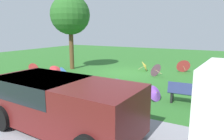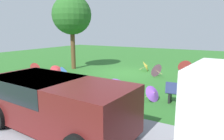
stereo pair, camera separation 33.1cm
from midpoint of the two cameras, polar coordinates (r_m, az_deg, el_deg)
ground at (r=14.26m, az=4.18°, el=-0.82°), size 40.00×40.00×0.00m
road_strip at (r=7.77m, az=-25.28°, el=-12.27°), size 40.00×4.49×0.01m
van_dark at (r=6.34m, az=-14.32°, el=-7.98°), size 4.70×2.35×1.53m
park_bench at (r=8.68m, az=21.04°, el=-6.26°), size 1.62×0.56×0.90m
shade_tree at (r=15.83m, az=-10.50°, el=14.72°), size 2.88×2.88×5.46m
parasol_blue_0 at (r=12.46m, az=-11.81°, el=-0.76°), size 1.02×1.13×0.86m
parasol_purple_0 at (r=15.69m, az=25.97°, el=1.07°), size 0.93×0.97×0.82m
parasol_pink_0 at (r=13.33m, az=12.72°, el=0.01°), size 0.90×0.95×0.88m
parasol_red_0 at (r=13.89m, az=-14.36°, el=0.03°), size 0.86×0.97×0.71m
parasol_purple_1 at (r=9.26m, az=2.91°, el=-3.81°), size 0.98×1.02×0.83m
parasol_purple_2 at (r=8.82m, az=12.47°, el=-6.34°), size 0.77×0.85×0.68m
parasol_red_2 at (r=15.20m, az=20.12°, el=1.09°), size 1.06×1.03×0.95m
parasol_yellow_1 at (r=15.00m, az=10.15°, el=1.11°), size 0.84×0.92×0.76m
parasol_red_3 at (r=15.36m, az=-19.90°, el=0.77°), size 0.77×0.68×0.72m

